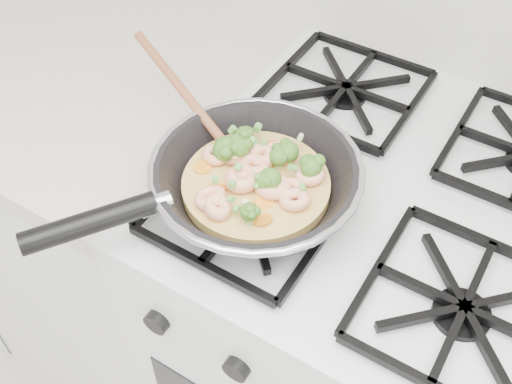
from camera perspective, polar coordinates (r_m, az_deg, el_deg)
The scene contains 3 objects.
stove at distance 1.25m, azimuth 9.26°, elevation -13.52°, with size 0.60×0.60×0.92m.
counter_left at distance 1.56m, azimuth -18.09°, elevation 0.47°, with size 1.00×0.60×0.90m.
skillet at distance 0.81m, azimuth -0.34°, elevation 1.26°, with size 0.43×0.40×0.10m.
Camera 1 is at (0.14, 1.10, 1.54)m, focal length 43.11 mm.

